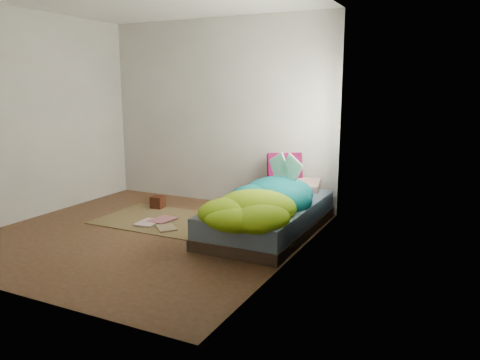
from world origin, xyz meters
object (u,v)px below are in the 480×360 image
(pillow_magenta, at_px, (285,170))
(bed, at_px, (269,218))
(floor_book_b, at_px, (155,219))
(wooden_box, at_px, (158,202))
(open_book, at_px, (285,159))
(floor_book_a, at_px, (140,222))

(pillow_magenta, bearing_deg, bed, -111.07)
(floor_book_b, bearing_deg, bed, 14.65)
(bed, height_order, wooden_box, bed)
(bed, relative_size, wooden_box, 12.37)
(pillow_magenta, distance_m, floor_book_b, 1.81)
(bed, xyz_separation_m, open_book, (0.06, 0.34, 0.64))
(bed, xyz_separation_m, wooden_box, (-1.79, 0.28, -0.08))
(pillow_magenta, bearing_deg, floor_book_a, -167.63)
(bed, bearing_deg, pillow_magenta, 100.07)
(bed, bearing_deg, floor_book_b, -171.19)
(floor_book_a, bearing_deg, bed, 10.39)
(floor_book_b, bearing_deg, pillow_magenta, 47.00)
(pillow_magenta, height_order, wooden_box, pillow_magenta)
(open_book, distance_m, wooden_box, 1.98)
(pillow_magenta, distance_m, floor_book_a, 1.99)
(floor_book_b, bearing_deg, wooden_box, 128.75)
(bed, height_order, floor_book_b, bed)
(bed, distance_m, open_book, 0.73)
(pillow_magenta, height_order, open_book, open_book)
(bed, relative_size, floor_book_a, 6.15)
(floor_book_a, relative_size, floor_book_b, 0.99)
(pillow_magenta, height_order, floor_book_a, pillow_magenta)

